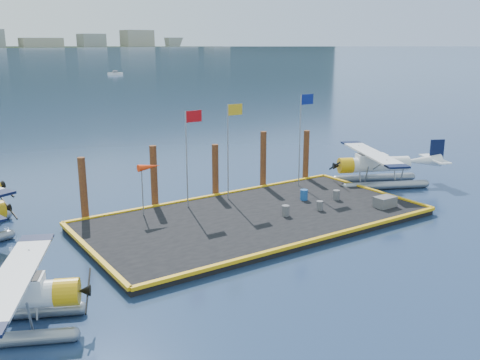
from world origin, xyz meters
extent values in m
plane|color=navy|center=(0.00, 0.00, 0.00)|extent=(4000.00, 4000.00, 0.00)
cube|color=black|center=(0.00, 0.00, 0.20)|extent=(20.00, 10.00, 0.40)
cone|color=black|center=(350.00, 1450.00, 0.00)|extent=(1100.00, 1100.00, 360.00)
cone|color=#435259|center=(750.00, 2200.00, 0.00)|extent=(1300.00, 1300.00, 560.00)
cone|color=#435259|center=(1050.00, 2100.00, 0.00)|extent=(1000.00, 1000.00, 420.00)
cylinder|color=gray|center=(-14.70, -4.07, 0.27)|extent=(5.24, 2.81, 0.54)
cylinder|color=white|center=(-14.95, -5.03, 1.47)|extent=(4.18, 2.63, 0.98)
cube|color=white|center=(-14.46, -5.26, 1.78)|extent=(2.19, 1.72, 0.80)
cube|color=black|center=(-14.22, -5.37, 1.96)|extent=(1.53, 1.37, 0.49)
cylinder|color=#DE9F0C|center=(-12.84, -6.01, 1.47)|extent=(1.24, 1.31, 1.03)
cube|color=black|center=(-12.16, -6.33, 1.47)|extent=(0.88, 1.82, 1.00)
cube|color=white|center=(-14.46, -5.26, 2.23)|extent=(4.59, 7.84, 0.11)
cube|color=black|center=(-12.85, -1.78, 2.23)|extent=(1.55, 1.29, 0.12)
cube|color=black|center=(-12.50, 6.23, 1.46)|extent=(0.50, 1.92, 0.99)
cube|color=black|center=(-12.10, 10.21, 1.79)|extent=(0.96, 2.27, 1.22)
cylinder|color=gray|center=(12.14, 0.64, 0.30)|extent=(5.82, 3.09, 0.59)
cylinder|color=gray|center=(13.04, 2.61, 0.30)|extent=(5.82, 3.09, 0.59)
cylinder|color=white|center=(12.41, 1.71, 1.63)|extent=(4.63, 2.90, 1.09)
cube|color=white|center=(11.87, 1.95, 1.98)|extent=(2.43, 1.89, 0.89)
cube|color=black|center=(11.60, 2.08, 2.17)|extent=(1.69, 1.52, 0.54)
cylinder|color=#DE9F0C|center=(10.07, 2.78, 1.63)|extent=(1.38, 1.45, 1.15)
cube|color=black|center=(9.31, 3.13, 1.63)|extent=(0.97, 2.02, 1.11)
cube|color=white|center=(11.87, 1.95, 2.47)|extent=(5.05, 8.70, 0.12)
cube|color=black|center=(10.10, -1.91, 2.47)|extent=(1.72, 1.43, 0.13)
cube|color=black|center=(13.64, 5.82, 2.47)|extent=(1.72, 1.43, 0.13)
cube|color=black|center=(16.54, -0.18, 2.52)|extent=(1.04, 0.56, 1.68)
cube|color=white|center=(16.45, -0.14, 1.88)|extent=(2.21, 3.42, 0.10)
cylinder|color=#545459|center=(3.91, -1.30, 0.69)|extent=(0.41, 0.41, 0.57)
cylinder|color=#545459|center=(6.32, -0.23, 0.72)|extent=(0.45, 0.45, 0.63)
cylinder|color=#545459|center=(1.49, -1.00, 0.72)|extent=(0.45, 0.45, 0.63)
cylinder|color=#1A4991|center=(4.51, 0.89, 0.75)|extent=(0.49, 0.49, 0.69)
cube|color=#545459|center=(7.76, -3.07, 0.73)|extent=(1.32, 0.88, 0.66)
cylinder|color=gray|center=(-2.50, 3.80, 3.40)|extent=(0.08, 0.08, 6.00)
cube|color=#B40B11|center=(-1.95, 3.80, 6.05)|extent=(1.10, 0.03, 0.70)
cylinder|color=gray|center=(0.50, 3.80, 3.50)|extent=(0.08, 0.08, 6.20)
cube|color=gold|center=(1.05, 3.80, 6.25)|extent=(1.10, 0.03, 0.70)
cylinder|color=gray|center=(6.50, 3.80, 3.65)|extent=(0.08, 0.08, 6.50)
cube|color=navy|center=(7.05, 3.80, 6.55)|extent=(1.10, 0.03, 0.70)
cylinder|color=gray|center=(-5.50, 3.80, 1.90)|extent=(0.07, 0.07, 3.00)
cone|color=#FE380E|center=(-5.00, 3.80, 3.30)|extent=(1.40, 0.44, 0.44)
cylinder|color=#461F14|center=(-8.50, 5.40, 2.00)|extent=(0.44, 0.44, 4.00)
cylinder|color=#461F14|center=(-4.00, 5.40, 2.10)|extent=(0.44, 0.44, 4.20)
cylinder|color=#461F14|center=(0.50, 5.40, 1.90)|extent=(0.44, 0.44, 3.80)
cylinder|color=#461F14|center=(4.50, 5.40, 2.15)|extent=(0.44, 0.44, 4.30)
cylinder|color=#461F14|center=(8.50, 5.40, 2.00)|extent=(0.44, 0.44, 4.00)
camera|label=1|loc=(-17.56, -24.63, 10.50)|focal=40.00mm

